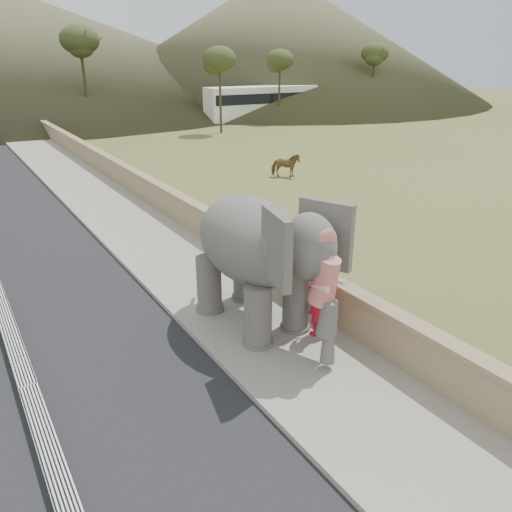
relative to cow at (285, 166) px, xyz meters
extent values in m
plane|color=olive|center=(-9.52, -12.44, -0.62)|extent=(160.00, 160.00, 0.00)
cube|color=#9E9687|center=(-9.52, -2.44, -0.54)|extent=(3.00, 120.00, 0.15)
cube|color=tan|center=(-7.87, -2.44, -0.07)|extent=(0.30, 120.00, 1.10)
imported|color=brown|center=(0.00, 0.00, 0.00)|extent=(1.59, 1.33, 1.23)
imported|color=silver|center=(9.95, 22.48, 0.10)|extent=(4.39, 2.17, 1.44)
cube|color=white|center=(11.77, 20.52, 0.93)|extent=(11.17, 3.40, 3.10)
cube|color=orange|center=(23.15, 20.27, 0.93)|extent=(11.13, 3.14, 3.10)
cone|color=brown|center=(26.48, 39.56, 7.38)|extent=(56.00, 56.00, 16.00)
cone|color=brown|center=(-4.52, 57.56, 6.38)|extent=(80.00, 80.00, 14.00)
imported|color=red|center=(-8.57, -13.41, 0.47)|extent=(0.68, 0.45, 1.87)
camera|label=1|loc=(-15.02, -20.97, 5.47)|focal=35.00mm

